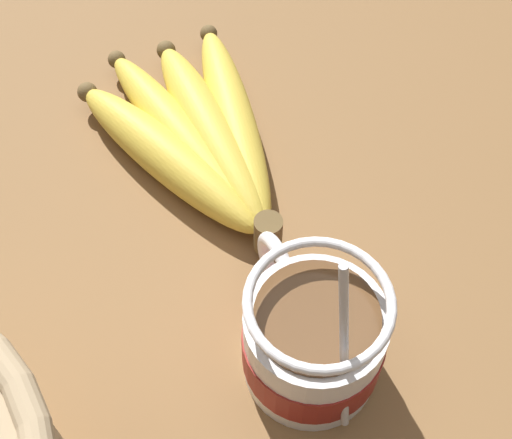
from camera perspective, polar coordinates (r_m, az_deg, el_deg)
The scene contains 3 objects.
table at distance 50.13cm, azimuth 2.77°, elevation -9.94°, with size 128.60×128.60×3.87cm.
coffee_mug at distance 43.94cm, azimuth 4.24°, elevation -9.70°, with size 12.52×8.73×15.11cm.
banana_bunch at distance 55.78cm, azimuth -4.68°, elevation 6.63°, with size 23.59×15.03×4.10cm.
Camera 1 is at (-18.08, 10.63, 47.47)cm, focal length 50.00 mm.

